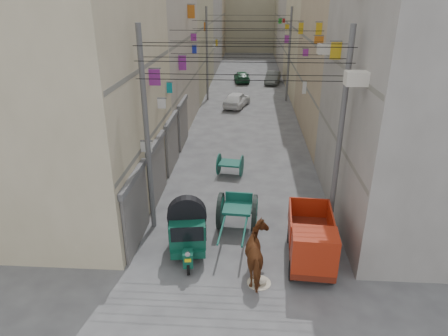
# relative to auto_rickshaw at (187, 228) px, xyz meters

# --- Properties ---
(building_row_left) EXTENTS (8.00, 62.00, 14.00)m
(building_row_left) POSITION_rel_auto_rickshaw_xyz_m (-6.10, 29.89, 5.42)
(building_row_left) COLOR #C7B796
(building_row_left) RESTS_ON ground
(building_row_right) EXTENTS (8.00, 62.00, 14.00)m
(building_row_right) POSITION_rel_auto_rickshaw_xyz_m (9.89, 29.89, 5.42)
(building_row_right) COLOR #9D9792
(building_row_right) RESTS_ON ground
(end_cap_building) EXTENTS (22.00, 10.00, 13.00)m
(end_cap_building) POSITION_rel_auto_rickshaw_xyz_m (1.90, 61.77, 5.47)
(end_cap_building) COLOR tan
(end_cap_building) RESTS_ON ground
(shutters_left) EXTENTS (0.18, 14.40, 2.88)m
(shutters_left) POSITION_rel_auto_rickshaw_xyz_m (-2.02, 6.14, 0.46)
(shutters_left) COLOR #4E4E53
(shutters_left) RESTS_ON ground
(signboards) EXTENTS (8.22, 40.52, 5.67)m
(signboards) POSITION_rel_auto_rickshaw_xyz_m (1.89, 17.42, 2.40)
(signboards) COLOR gold
(signboards) RESTS_ON ground
(ac_units) EXTENTS (0.70, 6.55, 3.35)m
(ac_units) POSITION_rel_auto_rickshaw_xyz_m (5.55, 3.43, 6.40)
(ac_units) COLOR beige
(ac_units) RESTS_ON ground
(utility_poles) EXTENTS (7.40, 22.20, 8.00)m
(utility_poles) POSITION_rel_auto_rickshaw_xyz_m (1.90, 12.77, 2.97)
(utility_poles) COLOR #58585A
(utility_poles) RESTS_ON ground
(overhead_cables) EXTENTS (7.40, 22.52, 1.12)m
(overhead_cables) POSITION_rel_auto_rickshaw_xyz_m (1.90, 10.17, 5.73)
(overhead_cables) COLOR black
(overhead_cables) RESTS_ON ground
(auto_rickshaw) EXTENTS (1.68, 2.57, 1.76)m
(auto_rickshaw) POSITION_rel_auto_rickshaw_xyz_m (0.00, 0.00, 0.00)
(auto_rickshaw) COLOR black
(auto_rickshaw) RESTS_ON ground
(tonga_cart) EXTENTS (1.67, 3.42, 1.51)m
(tonga_cart) POSITION_rel_auto_rickshaw_xyz_m (1.77, 1.80, -0.25)
(tonga_cart) COLOR black
(tonga_cart) RESTS_ON ground
(mini_truck) EXTENTS (1.70, 3.45, 1.89)m
(mini_truck) POSITION_rel_auto_rickshaw_xyz_m (4.41, -0.62, -0.13)
(mini_truck) COLOR black
(mini_truck) RESTS_ON ground
(second_cart) EXTENTS (1.45, 1.32, 1.15)m
(second_cart) POSITION_rel_auto_rickshaw_xyz_m (1.21, 7.11, -0.42)
(second_cart) COLOR #125143
(second_cart) RESTS_ON ground
(feed_sack) EXTENTS (0.50, 0.40, 0.25)m
(feed_sack) POSITION_rel_auto_rickshaw_xyz_m (2.62, -1.60, -0.91)
(feed_sack) COLOR beige
(feed_sack) RESTS_ON ground
(horse) EXTENTS (1.20, 2.18, 1.75)m
(horse) POSITION_rel_auto_rickshaw_xyz_m (2.61, -1.23, -0.16)
(horse) COLOR brown
(horse) RESTS_ON ground
(distant_car_white) EXTENTS (2.53, 4.13, 1.31)m
(distant_car_white) POSITION_rel_auto_rickshaw_xyz_m (1.06, 21.33, -0.38)
(distant_car_white) COLOR white
(distant_car_white) RESTS_ON ground
(distant_car_grey) EXTENTS (1.96, 4.03, 1.27)m
(distant_car_grey) POSITION_rel_auto_rickshaw_xyz_m (4.61, 31.54, -0.40)
(distant_car_grey) COLOR #4F5351
(distant_car_grey) RESTS_ON ground
(distant_car_green) EXTENTS (1.94, 4.02, 1.13)m
(distant_car_green) POSITION_rel_auto_rickshaw_xyz_m (1.23, 32.17, -0.47)
(distant_car_green) COLOR #1E5936
(distant_car_green) RESTS_ON ground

